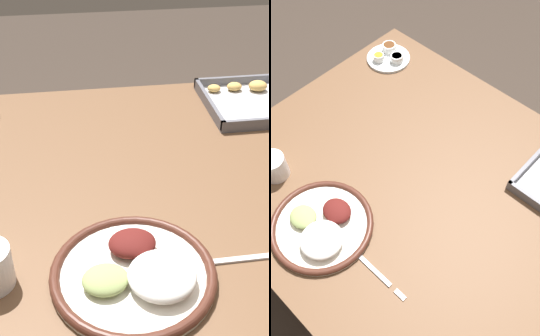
% 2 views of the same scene
% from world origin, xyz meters
% --- Properties ---
extents(ground_plane, '(8.00, 8.00, 0.00)m').
position_xyz_m(ground_plane, '(0.00, 0.00, 0.00)').
color(ground_plane, '#382D26').
extents(dining_table, '(1.14, 1.03, 0.74)m').
position_xyz_m(dining_table, '(0.00, 0.00, 0.64)').
color(dining_table, brown).
rests_on(dining_table, ground_plane).
extents(dinner_plate, '(0.30, 0.30, 0.05)m').
position_xyz_m(dinner_plate, '(-0.06, -0.31, 0.76)').
color(dinner_plate, white).
rests_on(dinner_plate, dining_table).
extents(fork, '(0.22, 0.01, 0.00)m').
position_xyz_m(fork, '(0.13, -0.29, 0.74)').
color(fork, silver).
rests_on(fork, dining_table).
extents(saucer_plate, '(0.17, 0.17, 0.04)m').
position_xyz_m(saucer_plate, '(-0.45, 0.36, 0.76)').
color(saucer_plate, silver).
rests_on(saucer_plate, dining_table).
extents(drinking_cup, '(0.08, 0.08, 0.08)m').
position_xyz_m(drinking_cup, '(-0.32, -0.28, 0.78)').
color(drinking_cup, white).
rests_on(drinking_cup, dining_table).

